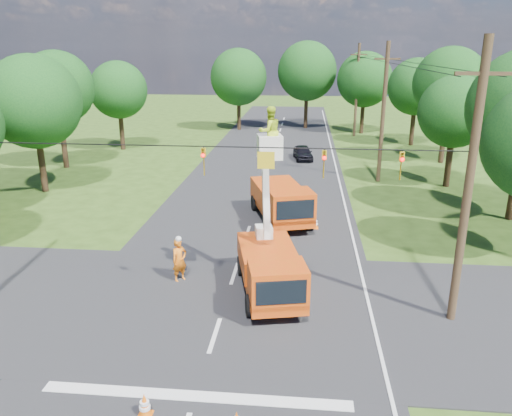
# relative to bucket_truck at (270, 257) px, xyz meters

# --- Properties ---
(ground) EXTENTS (140.00, 140.00, 0.00)m
(ground) POSITION_rel_bucket_truck_xyz_m (-1.69, 16.70, -1.64)
(ground) COLOR #2D4615
(ground) RESTS_ON ground
(road_main) EXTENTS (12.00, 100.00, 0.06)m
(road_main) POSITION_rel_bucket_truck_xyz_m (-1.69, 16.70, -1.64)
(road_main) COLOR black
(road_main) RESTS_ON ground
(road_cross) EXTENTS (56.00, 10.00, 0.07)m
(road_cross) POSITION_rel_bucket_truck_xyz_m (-1.69, -1.30, -1.64)
(road_cross) COLOR black
(road_cross) RESTS_ON ground
(stop_bar) EXTENTS (9.00, 0.45, 0.02)m
(stop_bar) POSITION_rel_bucket_truck_xyz_m (-1.69, -6.50, -1.64)
(stop_bar) COLOR silver
(stop_bar) RESTS_ON ground
(edge_line) EXTENTS (0.12, 90.00, 0.02)m
(edge_line) POSITION_rel_bucket_truck_xyz_m (3.91, 16.70, -1.64)
(edge_line) COLOR silver
(edge_line) RESTS_ON ground
(bucket_truck) EXTENTS (3.23, 5.98, 7.51)m
(bucket_truck) POSITION_rel_bucket_truck_xyz_m (0.00, 0.00, 0.00)
(bucket_truck) COLOR #C24D0D
(bucket_truck) RESTS_ON ground
(second_truck) EXTENTS (4.04, 6.72, 2.37)m
(second_truck) POSITION_rel_bucket_truck_xyz_m (0.02, 8.95, -0.41)
(second_truck) COLOR #C24D0D
(second_truck) RESTS_ON ground
(ground_worker) EXTENTS (0.81, 0.81, 1.90)m
(ground_worker) POSITION_rel_bucket_truck_xyz_m (-3.93, 0.86, -0.69)
(ground_worker) COLOR #FF6015
(ground_worker) RESTS_ON ground
(distant_car) EXTENTS (2.02, 3.87, 1.26)m
(distant_car) POSITION_rel_bucket_truck_xyz_m (1.13, 25.66, -1.01)
(distant_car) COLOR black
(distant_car) RESTS_ON ground
(traffic_cone_0) EXTENTS (0.38, 0.38, 0.71)m
(traffic_cone_0) POSITION_rel_bucket_truck_xyz_m (-2.89, -7.38, -1.28)
(traffic_cone_0) COLOR orange
(traffic_cone_0) RESTS_ON ground
(traffic_cone_2) EXTENTS (0.38, 0.38, 0.71)m
(traffic_cone_2) POSITION_rel_bucket_truck_xyz_m (-1.26, 3.88, -1.28)
(traffic_cone_2) COLOR orange
(traffic_cone_2) RESTS_ON ground
(traffic_cone_3) EXTENTS (0.38, 0.38, 0.71)m
(traffic_cone_3) POSITION_rel_bucket_truck_xyz_m (1.94, 7.89, -1.28)
(traffic_cone_3) COLOR orange
(traffic_cone_3) RESTS_ON ground
(traffic_cone_6) EXTENTS (0.38, 0.38, 0.71)m
(traffic_cone_6) POSITION_rel_bucket_truck_xyz_m (1.67, 12.76, -1.28)
(traffic_cone_6) COLOR orange
(traffic_cone_6) RESTS_ON ground
(pole_right_near) EXTENTS (1.80, 0.30, 10.00)m
(pole_right_near) POSITION_rel_bucket_truck_xyz_m (6.81, -1.30, 3.47)
(pole_right_near) COLOR #4C3823
(pole_right_near) RESTS_ON ground
(pole_right_mid) EXTENTS (1.80, 0.30, 10.00)m
(pole_right_mid) POSITION_rel_bucket_truck_xyz_m (6.81, 18.70, 3.47)
(pole_right_mid) COLOR #4C3823
(pole_right_mid) RESTS_ON ground
(pole_right_far) EXTENTS (1.80, 0.30, 10.00)m
(pole_right_far) POSITION_rel_bucket_truck_xyz_m (6.81, 38.70, 3.47)
(pole_right_far) COLOR #4C3823
(pole_right_far) RESTS_ON ground
(signal_span) EXTENTS (18.00, 0.29, 1.07)m
(signal_span) POSITION_rel_bucket_truck_xyz_m (0.53, -1.30, 4.24)
(signal_span) COLOR black
(signal_span) RESTS_ON ground
(tree_left_d) EXTENTS (6.20, 6.20, 9.24)m
(tree_left_d) POSITION_rel_bucket_truck_xyz_m (-16.69, 13.70, 4.48)
(tree_left_d) COLOR #382616
(tree_left_d) RESTS_ON ground
(tree_left_e) EXTENTS (5.80, 5.80, 9.41)m
(tree_left_e) POSITION_rel_bucket_truck_xyz_m (-18.49, 20.70, 4.85)
(tree_left_e) COLOR #382616
(tree_left_e) RESTS_ON ground
(tree_left_f) EXTENTS (5.40, 5.40, 8.40)m
(tree_left_f) POSITION_rel_bucket_truck_xyz_m (-16.49, 28.70, 4.04)
(tree_left_f) COLOR #382616
(tree_left_f) RESTS_ON ground
(tree_right_c) EXTENTS (5.00, 5.00, 7.83)m
(tree_right_c) POSITION_rel_bucket_truck_xyz_m (11.51, 17.70, 3.67)
(tree_right_c) COLOR #382616
(tree_right_c) RESTS_ON ground
(tree_right_d) EXTENTS (6.00, 6.00, 9.70)m
(tree_right_d) POSITION_rel_bucket_truck_xyz_m (13.11, 25.70, 5.04)
(tree_right_d) COLOR #382616
(tree_right_d) RESTS_ON ground
(tree_right_e) EXTENTS (5.60, 5.60, 8.63)m
(tree_right_e) POSITION_rel_bucket_truck_xyz_m (12.11, 33.70, 4.17)
(tree_right_e) COLOR #382616
(tree_right_e) RESTS_ON ground
(tree_far_a) EXTENTS (6.60, 6.60, 9.50)m
(tree_far_a) POSITION_rel_bucket_truck_xyz_m (-6.69, 41.70, 4.55)
(tree_far_a) COLOR #382616
(tree_far_a) RESTS_ON ground
(tree_far_b) EXTENTS (7.00, 7.00, 10.32)m
(tree_far_b) POSITION_rel_bucket_truck_xyz_m (1.31, 43.70, 5.17)
(tree_far_b) COLOR #382616
(tree_far_b) RESTS_ON ground
(tree_far_c) EXTENTS (6.20, 6.20, 9.18)m
(tree_far_c) POSITION_rel_bucket_truck_xyz_m (7.81, 40.70, 4.42)
(tree_far_c) COLOR #382616
(tree_far_c) RESTS_ON ground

